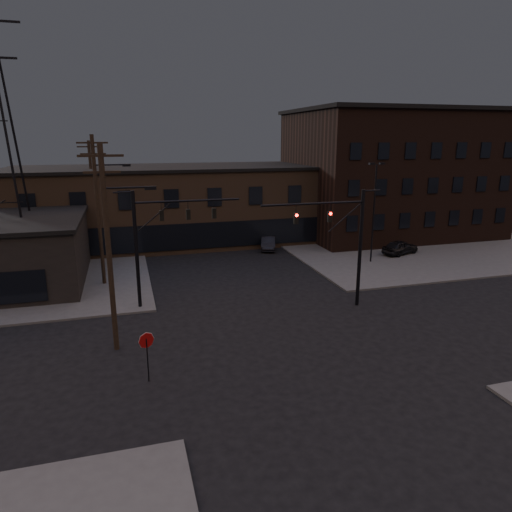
{
  "coord_description": "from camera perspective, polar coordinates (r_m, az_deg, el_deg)",
  "views": [
    {
      "loc": [
        -8.51,
        -22.19,
        11.27
      ],
      "look_at": [
        -0.23,
        6.47,
        3.5
      ],
      "focal_mm": 32.0,
      "sensor_mm": 36.0,
      "label": 1
    }
  ],
  "objects": [
    {
      "name": "ground",
      "position": [
        26.3,
        4.48,
        -10.82
      ],
      "size": [
        140.0,
        140.0,
        0.0
      ],
      "primitive_type": "plane",
      "color": "black",
      "rests_on": "ground"
    },
    {
      "name": "sidewalk_ne",
      "position": [
        54.86,
        18.12,
        2.09
      ],
      "size": [
        30.0,
        30.0,
        0.15
      ],
      "primitive_type": "cube",
      "color": "#474744",
      "rests_on": "ground"
    },
    {
      "name": "building_row",
      "position": [
        51.42,
        -6.46,
        6.38
      ],
      "size": [
        40.0,
        12.0,
        8.0
      ],
      "primitive_type": "cube",
      "color": "brown",
      "rests_on": "ground"
    },
    {
      "name": "building_right",
      "position": [
        57.2,
        16.43,
        9.73
      ],
      "size": [
        22.0,
        16.0,
        14.0
      ],
      "primitive_type": "cube",
      "color": "black",
      "rests_on": "ground"
    },
    {
      "name": "traffic_signal_near",
      "position": [
        30.74,
        11.11,
        2.42
      ],
      "size": [
        7.12,
        0.24,
        8.0
      ],
      "color": "black",
      "rests_on": "ground"
    },
    {
      "name": "traffic_signal_far",
      "position": [
        30.88,
        -12.45,
        2.56
      ],
      "size": [
        7.12,
        0.24,
        8.0
      ],
      "color": "black",
      "rests_on": "ground"
    },
    {
      "name": "stop_sign",
      "position": [
        22.3,
        -13.5,
        -10.84
      ],
      "size": [
        0.72,
        0.33,
        2.48
      ],
      "color": "black",
      "rests_on": "ground"
    },
    {
      "name": "utility_pole_near",
      "position": [
        24.8,
        -17.84,
        1.31
      ],
      "size": [
        3.7,
        0.28,
        11.0
      ],
      "color": "black",
      "rests_on": "ground"
    },
    {
      "name": "utility_pole_mid",
      "position": [
        36.6,
        -19.06,
        5.72
      ],
      "size": [
        3.7,
        0.28,
        11.5
      ],
      "color": "black",
      "rests_on": "ground"
    },
    {
      "name": "utility_pole_far",
      "position": [
        48.59,
        -19.69,
        7.27
      ],
      "size": [
        2.2,
        0.28,
        11.0
      ],
      "color": "black",
      "rests_on": "ground"
    },
    {
      "name": "lot_light_a",
      "position": [
        42.49,
        14.57,
        6.34
      ],
      "size": [
        1.5,
        0.28,
        9.14
      ],
      "color": "black",
      "rests_on": "ground"
    },
    {
      "name": "lot_light_b",
      "position": [
        49.87,
        17.65,
        7.29
      ],
      "size": [
        1.5,
        0.28,
        9.14
      ],
      "color": "black",
      "rests_on": "ground"
    },
    {
      "name": "parked_car_lot_a",
      "position": [
        46.91,
        17.58,
        1.07
      ],
      "size": [
        4.41,
        2.97,
        1.4
      ],
      "primitive_type": "imported",
      "rotation": [
        0.0,
        0.0,
        1.93
      ],
      "color": "black",
      "rests_on": "sidewalk_ne"
    },
    {
      "name": "parked_car_lot_b",
      "position": [
        51.37,
        15.4,
        2.43
      ],
      "size": [
        5.6,
        3.5,
        1.51
      ],
      "primitive_type": "imported",
      "rotation": [
        0.0,
        0.0,
        1.29
      ],
      "color": "silver",
      "rests_on": "sidewalk_ne"
    },
    {
      "name": "car_crossing",
      "position": [
        47.28,
        1.55,
        1.65
      ],
      "size": [
        2.65,
        4.34,
        1.35
      ],
      "primitive_type": "imported",
      "rotation": [
        0.0,
        0.0,
        -0.32
      ],
      "color": "black",
      "rests_on": "ground"
    }
  ]
}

